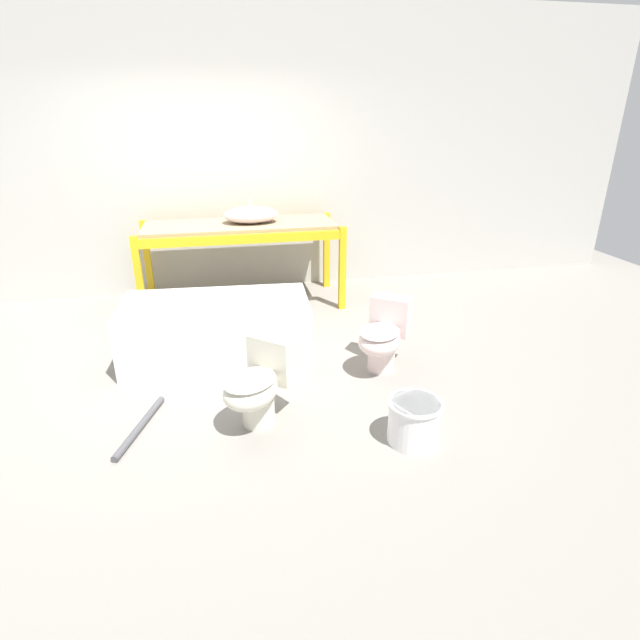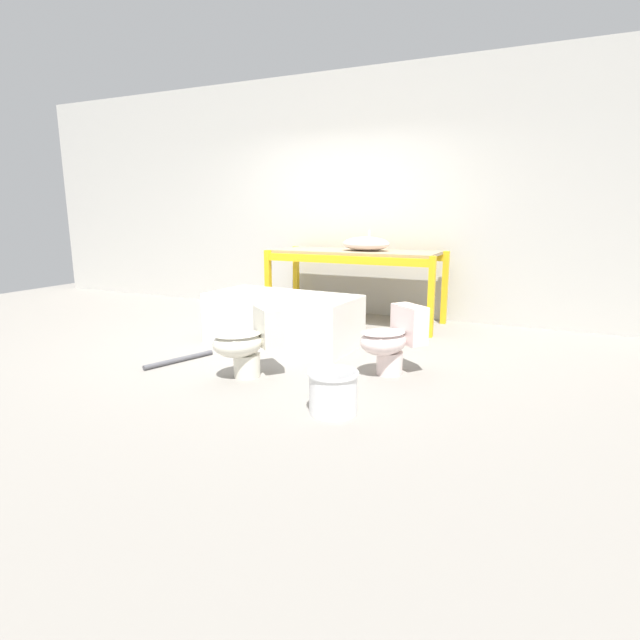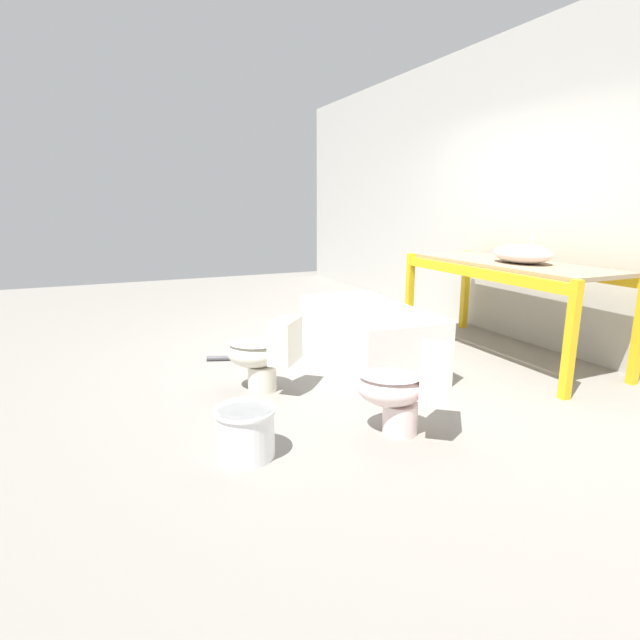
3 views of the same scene
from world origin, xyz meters
name	(u,v)px [view 1 (image 1 of 3)]	position (x,y,z in m)	size (l,w,h in m)	color
ground_plane	(211,353)	(0.00, 0.00, 0.00)	(12.00, 12.00, 0.00)	gray
warehouse_wall_rear	(197,153)	(0.00, 1.86, 1.60)	(10.80, 0.08, 3.20)	beige
shelving_rack	(240,234)	(0.39, 1.25, 0.80)	(2.17, 0.85, 0.91)	yellow
sink_basin	(251,215)	(0.52, 1.26, 1.00)	(0.59, 0.42, 0.25)	silver
bathtub_main	(217,325)	(0.07, -0.09, 0.31)	(1.63, 0.87, 0.54)	white
toilet_near	(259,384)	(0.34, -1.17, 0.31)	(0.63, 0.65, 0.59)	silver
toilet_far	(383,336)	(1.42, -0.59, 0.31)	(0.61, 0.65, 0.59)	silver
bucket_white	(414,420)	(1.31, -1.60, 0.16)	(0.36, 0.36, 0.30)	white
loose_pipe	(140,427)	(-0.49, -1.10, 0.02)	(0.28, 0.69, 0.05)	#4C4C51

